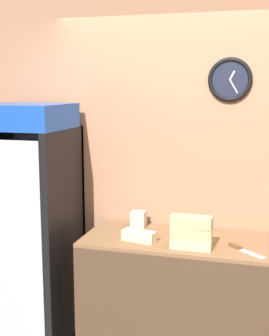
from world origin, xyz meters
TOP-DOWN VIEW (x-y plane):
  - wall_back at (0.00, 1.21)m, footprint 5.20×0.09m
  - prep_counter at (0.00, 0.86)m, footprint 1.80×0.61m
  - beverage_cooler at (-1.38, 0.87)m, footprint 0.63×0.66m
  - sandwich_stack_bottom at (-0.11, 0.68)m, footprint 0.27×0.10m
  - sandwich_stack_middle at (-0.11, 0.68)m, footprint 0.27×0.11m
  - sandwich_stack_top at (-0.11, 0.68)m, footprint 0.27×0.11m
  - sandwich_flat_left at (-0.48, 0.73)m, footprint 0.25×0.14m
  - chefs_knife at (0.21, 0.74)m, footprint 0.25×0.22m
  - napkin_dispenser at (-0.58, 1.06)m, footprint 0.11×0.09m

SIDE VIEW (x-z plane):
  - prep_counter at x=0.00m, z-range 0.00..0.92m
  - chefs_knife at x=0.21m, z-range 0.92..0.94m
  - sandwich_flat_left at x=-0.48m, z-range 0.92..1.00m
  - sandwich_stack_bottom at x=-0.11m, z-range 0.92..1.00m
  - napkin_dispenser at x=-0.58m, z-range 0.92..1.04m
  - beverage_cooler at x=-1.38m, z-range 0.08..1.93m
  - sandwich_stack_middle at x=-0.11m, z-range 1.00..1.07m
  - sandwich_stack_top at x=-0.11m, z-range 1.07..1.15m
  - wall_back at x=0.00m, z-range 0.00..2.70m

